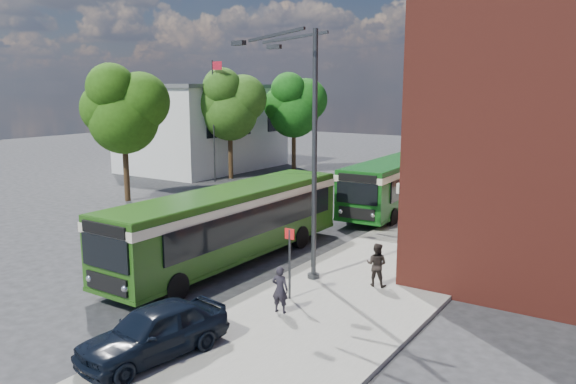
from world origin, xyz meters
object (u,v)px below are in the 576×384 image
Objects in this scene: street_lamp at (306,151)px; bus_rear at (399,179)px; bus_front at (231,219)px; parked_car at (154,331)px.

street_lamp is 0.75× the size of bus_rear.
bus_front is 1.04× the size of bus_rear.
bus_rear is (-1.84, 13.23, -2.96)m from street_lamp.
bus_rear is 20.87m from parked_car.
parked_car is (1.91, -20.76, -0.99)m from bus_rear.
street_lamp reaches higher than parked_car.
street_lamp is at bearing 100.18° from parked_car.
parked_car is at bearing -89.41° from street_lamp.
street_lamp is 8.50m from parked_car.
street_lamp reaches higher than bus_rear.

